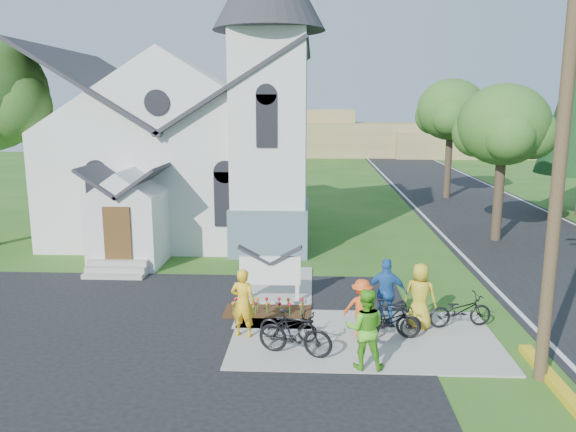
{
  "coord_description": "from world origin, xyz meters",
  "views": [
    {
      "loc": [
        0.15,
        -13.52,
        6.09
      ],
      "look_at": [
        -0.72,
        5.0,
        2.43
      ],
      "focal_mm": 35.0,
      "sensor_mm": 36.0,
      "label": 1
    }
  ],
  "objects_px": {
    "church_sign": "(270,271)",
    "bike_1": "(295,333)",
    "cyclist_0": "(243,303)",
    "bike_2": "(390,322)",
    "bike_0": "(288,325)",
    "bike_3": "(389,317)",
    "cyclist_2": "(386,292)",
    "bike_4": "(460,310)",
    "utility_pole": "(565,139)",
    "cyclist_4": "(420,296)",
    "cyclist_1": "(365,329)",
    "cyclist_3": "(362,308)"
  },
  "relations": [
    {
      "from": "church_sign",
      "to": "bike_1",
      "type": "xyz_separation_m",
      "value": [
        0.92,
        -3.82,
        -0.41
      ]
    },
    {
      "from": "cyclist_0",
      "to": "bike_2",
      "type": "bearing_deg",
      "value": -167.68
    },
    {
      "from": "bike_0",
      "to": "bike_3",
      "type": "height_order",
      "value": "bike_3"
    },
    {
      "from": "cyclist_2",
      "to": "bike_4",
      "type": "height_order",
      "value": "cyclist_2"
    },
    {
      "from": "utility_pole",
      "to": "bike_4",
      "type": "xyz_separation_m",
      "value": [
        -1.14,
        2.9,
        -4.88
      ]
    },
    {
      "from": "cyclist_4",
      "to": "cyclist_1",
      "type": "bearing_deg",
      "value": 77.02
    },
    {
      "from": "bike_3",
      "to": "bike_4",
      "type": "xyz_separation_m",
      "value": [
        2.04,
        0.68,
        -0.02
      ]
    },
    {
      "from": "cyclist_0",
      "to": "cyclist_2",
      "type": "xyz_separation_m",
      "value": [
        3.87,
        0.91,
        0.03
      ]
    },
    {
      "from": "bike_2",
      "to": "cyclist_2",
      "type": "bearing_deg",
      "value": -13.19
    },
    {
      "from": "cyclist_1",
      "to": "cyclist_3",
      "type": "distance_m",
      "value": 1.85
    },
    {
      "from": "cyclist_2",
      "to": "cyclist_3",
      "type": "relative_size",
      "value": 1.23
    },
    {
      "from": "cyclist_2",
      "to": "cyclist_4",
      "type": "xyz_separation_m",
      "value": [
        0.9,
        -0.11,
        -0.04
      ]
    },
    {
      "from": "cyclist_2",
      "to": "bike_3",
      "type": "distance_m",
      "value": 0.82
    },
    {
      "from": "cyclist_2",
      "to": "bike_2",
      "type": "bearing_deg",
      "value": 97.8
    },
    {
      "from": "cyclist_3",
      "to": "cyclist_4",
      "type": "xyz_separation_m",
      "value": [
        1.64,
        0.64,
        0.14
      ]
    },
    {
      "from": "church_sign",
      "to": "bike_0",
      "type": "bearing_deg",
      "value": -76.35
    },
    {
      "from": "cyclist_1",
      "to": "cyclist_4",
      "type": "distance_m",
      "value": 3.02
    },
    {
      "from": "church_sign",
      "to": "utility_pole",
      "type": "height_order",
      "value": "utility_pole"
    },
    {
      "from": "church_sign",
      "to": "bike_3",
      "type": "relative_size",
      "value": 1.34
    },
    {
      "from": "cyclist_0",
      "to": "bike_4",
      "type": "xyz_separation_m",
      "value": [
        5.92,
        0.91,
        -0.46
      ]
    },
    {
      "from": "utility_pole",
      "to": "bike_3",
      "type": "relative_size",
      "value": 6.08
    },
    {
      "from": "cyclist_3",
      "to": "cyclist_2",
      "type": "bearing_deg",
      "value": -116.4
    },
    {
      "from": "church_sign",
      "to": "bike_1",
      "type": "distance_m",
      "value": 3.95
    },
    {
      "from": "church_sign",
      "to": "cyclist_3",
      "type": "relative_size",
      "value": 1.41
    },
    {
      "from": "cyclist_1",
      "to": "bike_2",
      "type": "relative_size",
      "value": 1.09
    },
    {
      "from": "bike_1",
      "to": "cyclist_2",
      "type": "height_order",
      "value": "cyclist_2"
    },
    {
      "from": "bike_2",
      "to": "cyclist_4",
      "type": "height_order",
      "value": "cyclist_4"
    },
    {
      "from": "bike_1",
      "to": "bike_4",
      "type": "xyz_separation_m",
      "value": [
        4.5,
        2.02,
        -0.1
      ]
    },
    {
      "from": "bike_4",
      "to": "cyclist_4",
      "type": "bearing_deg",
      "value": 84.55
    },
    {
      "from": "bike_2",
      "to": "bike_3",
      "type": "relative_size",
      "value": 1.07
    },
    {
      "from": "utility_pole",
      "to": "bike_0",
      "type": "xyz_separation_m",
      "value": [
        -5.86,
        1.78,
        -4.95
      ]
    },
    {
      "from": "cyclist_0",
      "to": "cyclist_1",
      "type": "relative_size",
      "value": 0.97
    },
    {
      "from": "cyclist_1",
      "to": "bike_2",
      "type": "xyz_separation_m",
      "value": [
        0.8,
        1.66,
        -0.5
      ]
    },
    {
      "from": "cyclist_0",
      "to": "cyclist_1",
      "type": "xyz_separation_m",
      "value": [
        3.06,
        -1.68,
        0.03
      ]
    },
    {
      "from": "cyclist_0",
      "to": "bike_0",
      "type": "distance_m",
      "value": 1.33
    },
    {
      "from": "cyclist_0",
      "to": "bike_1",
      "type": "distance_m",
      "value": 1.83
    },
    {
      "from": "church_sign",
      "to": "cyclist_0",
      "type": "height_order",
      "value": "cyclist_0"
    },
    {
      "from": "bike_0",
      "to": "cyclist_1",
      "type": "distance_m",
      "value": 2.44
    },
    {
      "from": "bike_3",
      "to": "cyclist_2",
      "type": "bearing_deg",
      "value": 21.42
    },
    {
      "from": "utility_pole",
      "to": "cyclist_2",
      "type": "height_order",
      "value": "utility_pole"
    },
    {
      "from": "utility_pole",
      "to": "bike_3",
      "type": "bearing_deg",
      "value": 145.22
    },
    {
      "from": "cyclist_0",
      "to": "bike_3",
      "type": "distance_m",
      "value": 3.91
    },
    {
      "from": "bike_2",
      "to": "bike_3",
      "type": "height_order",
      "value": "bike_3"
    },
    {
      "from": "cyclist_0",
      "to": "bike_2",
      "type": "distance_m",
      "value": 3.89
    },
    {
      "from": "church_sign",
      "to": "cyclist_4",
      "type": "distance_m",
      "value": 4.69
    },
    {
      "from": "bike_0",
      "to": "bike_4",
      "type": "relative_size",
      "value": 0.87
    },
    {
      "from": "cyclist_3",
      "to": "cyclist_4",
      "type": "relative_size",
      "value": 0.85
    },
    {
      "from": "bike_0",
      "to": "bike_2",
      "type": "distance_m",
      "value": 2.66
    },
    {
      "from": "cyclist_1",
      "to": "cyclist_3",
      "type": "relative_size",
      "value": 1.23
    },
    {
      "from": "cyclist_2",
      "to": "cyclist_3",
      "type": "height_order",
      "value": "cyclist_2"
    }
  ]
}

